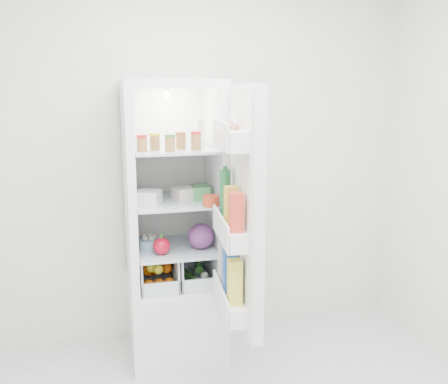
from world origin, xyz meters
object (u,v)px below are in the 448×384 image
object	(u,v)px
refrigerator	(174,256)
mushroom_bowl	(149,244)
fridge_door	(241,214)
red_cabbage	(201,236)

from	to	relation	value
refrigerator	mushroom_bowl	xyz separation A→B (m)	(-0.17, -0.06, 0.11)
fridge_door	red_cabbage	bearing A→B (deg)	18.32
red_cabbage	refrigerator	bearing A→B (deg)	137.92
red_cabbage	fridge_door	xyz separation A→B (m)	(0.12, -0.50, 0.26)
refrigerator	mushroom_bowl	size ratio (longest dim) A/B	13.21
red_cabbage	fridge_door	size ratio (longest dim) A/B	0.13
mushroom_bowl	red_cabbage	bearing A→B (deg)	-13.35
red_cabbage	fridge_door	distance (m)	0.58
refrigerator	mushroom_bowl	bearing A→B (deg)	-158.78
red_cabbage	mushroom_bowl	bearing A→B (deg)	166.65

